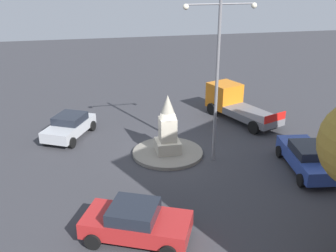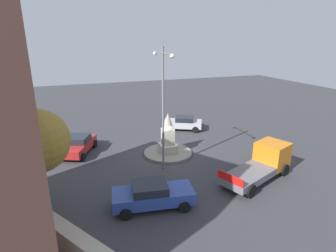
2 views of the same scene
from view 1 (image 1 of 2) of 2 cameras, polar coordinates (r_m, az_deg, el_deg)
name	(u,v)px [view 1 (image 1 of 2)]	position (r m, az deg, el deg)	size (l,w,h in m)	color
ground_plane	(168,154)	(21.89, -0.05, -4.17)	(80.00, 80.00, 0.00)	#38383D
traffic_island	(168,153)	(21.85, -0.05, -3.94)	(3.93, 3.93, 0.19)	gray
monument	(168,127)	(21.20, -0.05, -0.14)	(1.32, 1.32, 3.30)	#B2AA99
streetlamp	(218,67)	(19.64, 7.28, 8.61)	(3.63, 0.28, 8.60)	slate
car_silver_approaching	(69,126)	(24.56, -14.24, 0.02)	(3.34, 4.23, 1.40)	#B7BABF
car_red_parked_left	(136,222)	(15.28, -4.70, -13.83)	(4.47, 3.37, 1.46)	#B22323
car_blue_waiting	(308,157)	(21.13, 19.77, -4.31)	(2.50, 4.70, 1.47)	#2D479E
truck_orange_near_island	(235,103)	(27.34, 9.72, 3.31)	(3.85, 6.06, 2.17)	orange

